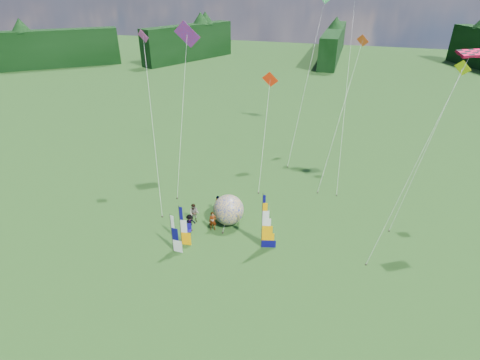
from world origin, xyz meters
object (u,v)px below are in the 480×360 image
(spectator_d, at_px, (218,204))
(camp_chair, at_px, (188,230))
(feather_banner_main, at_px, (262,222))
(spectator_a, at_px, (213,221))
(kite_whale, at_px, (347,83))
(spectator_b, at_px, (194,213))
(bol_inflatable, at_px, (228,210))
(side_banner_far, at_px, (172,234))
(spectator_c, at_px, (190,223))
(side_banner_left, at_px, (180,226))

(spectator_d, relative_size, camp_chair, 1.75)
(feather_banner_main, height_order, spectator_a, feather_banner_main)
(kite_whale, bearing_deg, spectator_b, -136.20)
(bol_inflatable, relative_size, camp_chair, 2.85)
(side_banner_far, distance_m, bol_inflatable, 5.70)
(spectator_b, relative_size, spectator_d, 1.08)
(bol_inflatable, bearing_deg, kite_whale, 59.15)
(spectator_c, xyz_separation_m, kite_whale, (10.94, 15.87, 8.65))
(side_banner_far, distance_m, spectator_c, 2.94)
(side_banner_left, height_order, kite_whale, kite_whale)
(spectator_d, xyz_separation_m, camp_chair, (-1.19, -3.99, -0.35))
(side_banner_left, bearing_deg, bol_inflatable, 48.57)
(spectator_c, bearing_deg, feather_banner_main, -55.95)
(camp_chair, distance_m, kite_whale, 21.62)
(spectator_b, distance_m, kite_whale, 20.19)
(spectator_c, xyz_separation_m, camp_chair, (0.04, -0.49, -0.34))
(feather_banner_main, relative_size, kite_whale, 0.25)
(bol_inflatable, distance_m, spectator_a, 1.71)
(side_banner_far, distance_m, camp_chair, 2.62)
(spectator_d, distance_m, camp_chair, 4.18)
(kite_whale, bearing_deg, side_banner_far, -129.49)
(spectator_a, distance_m, spectator_c, 1.90)
(spectator_d, distance_m, kite_whale, 17.95)
(bol_inflatable, height_order, kite_whale, kite_whale)
(bol_inflatable, height_order, spectator_a, bol_inflatable)
(spectator_b, height_order, kite_whale, kite_whale)
(spectator_a, height_order, kite_whale, kite_whale)
(bol_inflatable, distance_m, spectator_d, 2.12)
(feather_banner_main, distance_m, spectator_d, 6.54)
(spectator_c, bearing_deg, bol_inflatable, -14.78)
(bol_inflatable, bearing_deg, camp_chair, -136.10)
(side_banner_left, distance_m, kite_whale, 22.18)
(side_banner_far, bearing_deg, bol_inflatable, 60.97)
(spectator_a, relative_size, camp_chair, 1.83)
(kite_whale, bearing_deg, side_banner_left, -130.12)
(spectator_a, distance_m, camp_chair, 2.14)
(bol_inflatable, bearing_deg, side_banner_left, -123.89)
(side_banner_far, bearing_deg, spectator_d, 79.00)
(camp_chair, bearing_deg, kite_whale, 36.37)
(spectator_b, bearing_deg, side_banner_far, -92.83)
(spectator_b, bearing_deg, bol_inflatable, 10.62)
(feather_banner_main, distance_m, side_banner_far, 6.94)
(side_banner_left, relative_size, camp_chair, 3.83)
(bol_inflatable, distance_m, camp_chair, 3.80)
(bol_inflatable, bearing_deg, feather_banner_main, -35.04)
(side_banner_far, xyz_separation_m, spectator_d, (1.46, 6.30, -0.85))
(spectator_b, distance_m, spectator_c, 1.41)
(spectator_a, relative_size, spectator_d, 1.05)
(feather_banner_main, distance_m, spectator_c, 6.45)
(side_banner_far, height_order, kite_whale, kite_whale)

